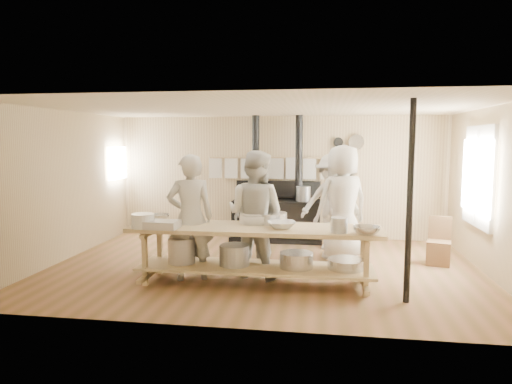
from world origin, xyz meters
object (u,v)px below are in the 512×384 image
cook_far_left (190,217)px  roasting_pan (162,225)px  stove (276,216)px  cook_left (255,214)px  cook_by_window (332,202)px  cook_center (342,203)px  cook_right (257,221)px  prep_table (254,249)px  chair (439,250)px

cook_far_left → roasting_pan: (-0.29, -0.43, -0.04)m
stove → cook_left: stove is taller
cook_far_left → cook_left: size_ratio=0.98×
cook_left → roasting_pan: size_ratio=3.97×
cook_by_window → cook_far_left: bearing=-119.4°
cook_center → stove: bearing=-76.3°
stove → cook_left: 2.66m
cook_far_left → cook_center: bearing=-166.6°
cook_by_window → cook_center: bearing=-63.2°
cook_by_window → roasting_pan: size_ratio=3.76×
cook_far_left → cook_right: size_ratio=1.15×
prep_table → cook_by_window: bearing=64.5°
prep_table → chair: size_ratio=4.49×
cook_center → cook_left: bearing=12.9°
cook_by_window → roasting_pan: cook_by_window is taller
prep_table → chair: prep_table is taller
stove → prep_table: stove is taller
stove → cook_center: 1.97m
cook_right → roasting_pan: 1.57m
stove → cook_left: bearing=-91.1°
cook_right → chair: cook_right is taller
cook_far_left → cook_by_window: 3.09m
cook_left → cook_by_window: size_ratio=1.06×
chair → roasting_pan: 4.62m
cook_far_left → cook_by_window: size_ratio=1.03×
chair → stove: bearing=168.5°
cook_center → chair: cook_center is taller
cook_by_window → chair: 2.08m
cook_far_left → cook_center: 2.74m
cook_center → cook_by_window: 0.76m
cook_center → roasting_pan: bearing=7.9°
prep_table → cook_right: bearing=95.0°
stove → chair: 3.28m
cook_far_left → chair: cook_far_left is taller
cook_far_left → cook_center: size_ratio=0.94×
stove → chair: (2.91, -1.49, -0.28)m
cook_center → prep_table: bearing=21.9°
cook_by_window → roasting_pan: 3.60m
cook_left → roasting_pan: cook_left is taller
cook_far_left → cook_left: bearing=177.7°
cook_far_left → cook_right: bearing=-168.6°
cook_right → chair: bearing=-130.1°
chair → cook_left: bearing=-143.6°
stove → cook_center: size_ratio=1.29×
stove → chair: bearing=-27.1°
stove → chair: stove is taller
cook_far_left → chair: size_ratio=2.35×
roasting_pan → chair: bearing=24.0°
prep_table → cook_far_left: size_ratio=1.91×
cook_left → cook_right: (-0.01, 0.27, -0.15)m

